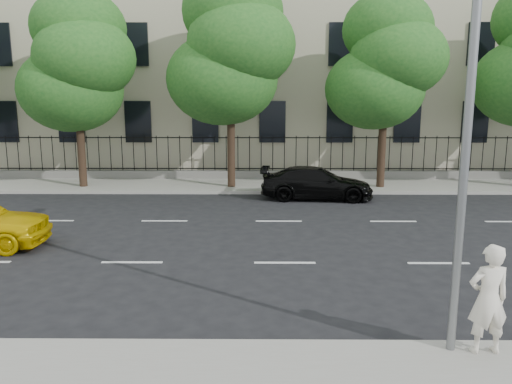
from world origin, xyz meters
The scene contains 11 objects.
ground centered at (0.00, 0.00, 0.00)m, with size 120.00×120.00×0.00m, color black.
far_sidewalk centered at (0.00, 14.00, 0.07)m, with size 60.00×4.00×0.15m, color gray.
lane_markings centered at (0.00, 4.75, 0.01)m, with size 49.60×4.62×0.01m, color silver, non-canonical shape.
masonry_building centered at (0.00, 22.95, 9.02)m, with size 34.60×12.11×18.50m.
iron_fence centered at (0.00, 15.70, 0.65)m, with size 30.00×0.50×2.20m.
street_light centered at (2.50, -1.77, 5.15)m, with size 0.25×3.32×8.05m.
tree_b centered at (-8.96, 13.36, 5.84)m, with size 5.53×5.12×8.97m.
tree_c centered at (-1.96, 13.36, 6.41)m, with size 5.89×5.50×9.80m.
tree_d centered at (5.04, 13.36, 5.84)m, with size 5.34×4.94×8.84m.
black_sedan centered at (1.75, 10.99, 0.69)m, with size 1.92×4.73×1.37m, color black.
woman_near centered at (3.00, -2.40, 1.06)m, with size 0.67×0.44×1.83m, color silver.
Camera 1 is at (-0.65, -9.94, 4.21)m, focal length 35.00 mm.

